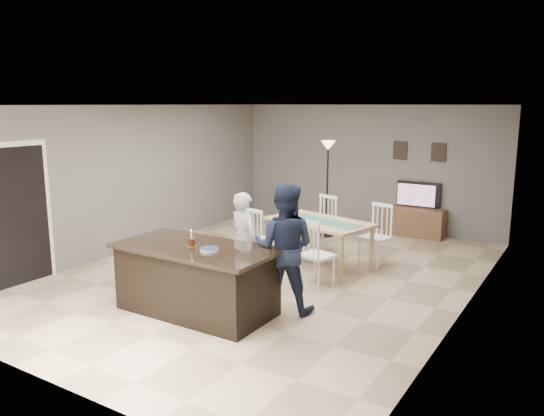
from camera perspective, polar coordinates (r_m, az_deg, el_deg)
The scene contains 14 objects.
floor at distance 8.64m, azimuth -0.27°, elevation -7.20°, with size 8.00×8.00×0.00m, color tan.
room_shell at distance 8.26m, azimuth -0.28°, elevation 3.90°, with size 8.00×8.00×8.00m.
kitchen_island at distance 7.11m, azimuth -8.10°, elevation -7.54°, with size 2.15×1.10×0.90m.
tv_console at distance 11.42m, azimuth 15.09°, elevation -1.46°, with size 1.20×0.40×0.60m, color brown.
television at distance 11.38m, azimuth 15.34°, elevation 1.37°, with size 0.91×0.12×0.53m, color black.
tv_screen_glow at distance 11.30m, azimuth 15.23°, elevation 1.35°, with size 0.78×0.78×0.00m, color #F1541A.
picture_frames at distance 11.41m, azimuth 15.53°, elevation 5.88°, with size 1.10×0.02×0.38m.
doorway at distance 8.82m, azimuth -25.48°, elevation 0.52°, with size 0.00×2.10×2.65m.
woman at distance 7.79m, azimuth -3.04°, elevation -3.63°, with size 0.54×0.35×1.47m, color silver.
man at distance 6.98m, azimuth 1.33°, elevation -4.29°, with size 0.84×0.65×1.72m, color #182035.
birthday_cake at distance 6.99m, azimuth -8.66°, elevation -3.64°, with size 0.14×0.14×0.22m.
plate_stack at distance 6.73m, azimuth -6.78°, elevation -4.45°, with size 0.24×0.24×0.04m.
dining_table at distance 8.87m, azimuth 5.13°, elevation -2.24°, with size 2.04×2.27×1.05m.
floor_lamp at distance 10.89m, azimuth 6.02°, elevation 4.87°, with size 0.30×0.30×1.98m.
Camera 1 is at (4.37, -6.93, 2.72)m, focal length 35.00 mm.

